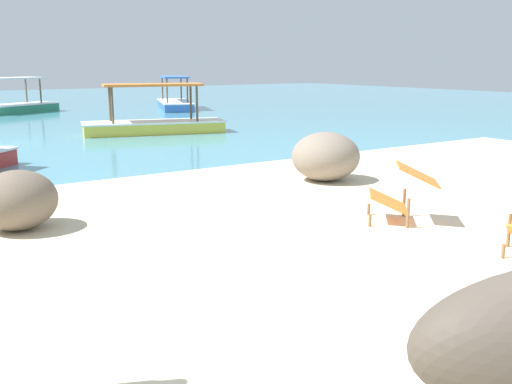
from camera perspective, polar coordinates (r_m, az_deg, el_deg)
name	(u,v)px	position (r m, az deg, el deg)	size (l,w,h in m)	color
deck_chair_near	(402,189)	(6.97, 13.99, 0.24)	(0.92, 0.91, 0.68)	brown
shore_rock_large	(18,200)	(6.99, -22.08, -0.73)	(0.88, 0.84, 0.66)	#6B5B4C
shore_rock_small	(326,156)	(9.23, 6.76, 3.43)	(1.07, 1.02, 0.76)	gray
boat_yellow	(154,123)	(15.83, -9.84, 6.62)	(3.85, 2.08, 1.29)	gold
boat_blue	(175,102)	(24.00, -7.87, 8.62)	(2.35, 3.85, 1.29)	#3866B7
boat_green	(11,106)	(23.57, -22.65, 7.72)	(3.79, 2.74, 1.29)	#338E66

